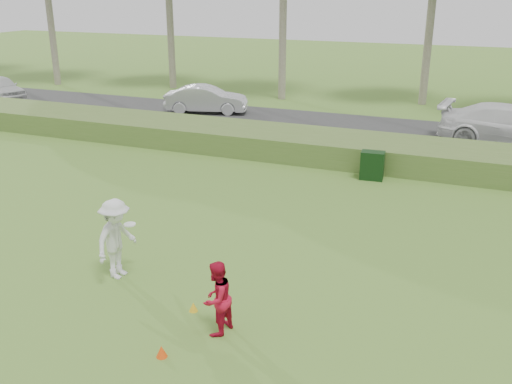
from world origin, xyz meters
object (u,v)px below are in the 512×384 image
at_px(car_left, 1,88).
at_px(cone_yellow, 193,307).
at_px(cone_orange, 162,351).
at_px(utility_cabinet, 372,165).
at_px(player_red, 217,298).
at_px(car_mid, 206,99).
at_px(player_white, 116,239).

bearing_deg(car_left, cone_yellow, -105.08).
bearing_deg(cone_orange, utility_cabinet, 82.31).
bearing_deg(player_red, utility_cabinet, -175.25).
xyz_separation_m(cone_yellow, car_left, (-21.40, 16.36, 0.64)).
bearing_deg(cone_yellow, car_left, 142.61).
bearing_deg(cone_yellow, car_mid, 115.82).
xyz_separation_m(cone_orange, utility_cabinet, (1.57, 11.64, 0.39)).
relative_size(cone_yellow, car_mid, 0.05).
height_order(utility_cabinet, car_mid, car_mid).
distance_m(cone_yellow, car_left, 26.95).
xyz_separation_m(cone_orange, cone_yellow, (-0.19, 1.61, -0.01)).
bearing_deg(cone_yellow, player_red, -32.32).
height_order(utility_cabinet, car_left, car_left).
xyz_separation_m(player_white, car_left, (-19.07, 15.65, -0.22)).
xyz_separation_m(player_red, utility_cabinet, (0.96, 10.54, -0.26)).
height_order(cone_yellow, car_left, car_left).
distance_m(player_white, cone_yellow, 2.59).
height_order(player_red, cone_yellow, player_red).
relative_size(player_white, cone_yellow, 9.44).
height_order(player_white, car_mid, player_white).
bearing_deg(cone_orange, player_white, 137.46).
bearing_deg(player_white, car_left, 54.67).
xyz_separation_m(cone_yellow, utility_cabinet, (1.76, 10.03, 0.40)).
distance_m(cone_orange, utility_cabinet, 11.75).
bearing_deg(cone_orange, cone_yellow, 96.81).
bearing_deg(car_mid, car_left, 78.73).
bearing_deg(cone_yellow, utility_cabinet, 80.03).
bearing_deg(cone_orange, player_red, 60.76).
bearing_deg(car_left, player_red, -104.90).
xyz_separation_m(utility_cabinet, car_left, (-23.17, 6.33, 0.24)).
distance_m(player_white, utility_cabinet, 10.19).
height_order(player_white, utility_cabinet, player_white).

